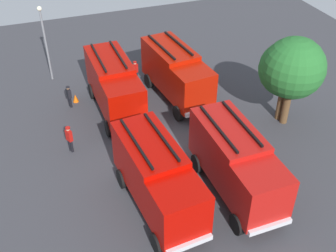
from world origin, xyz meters
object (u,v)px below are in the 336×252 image
object	(u,v)px
fire_truck_0	(114,84)
firefighter_2	(69,96)
tree_0	(287,69)
tree_1	(294,68)
firefighter_0	(69,138)
lamppost	(45,38)
fire_truck_3	(236,162)
traffic_cone_0	(75,98)
fire_truck_2	(176,72)
fire_truck_1	(157,177)
firefighter_1	(135,70)

from	to	relation	value
fire_truck_0	firefighter_2	size ratio (longest dim) A/B	4.35
tree_0	tree_1	world-z (taller)	tree_1
fire_truck_0	tree_0	distance (m)	11.54
firefighter_0	tree_1	xyz separation A→B (m)	(1.84, 14.22, 3.12)
fire_truck_0	lamppost	xyz separation A→B (m)	(-6.11, -3.72, 1.40)
fire_truck_3	lamppost	bearing A→B (deg)	-154.94
fire_truck_3	tree_0	bearing A→B (deg)	129.29
firefighter_2	tree_0	size ratio (longest dim) A/B	0.29
traffic_cone_0	lamppost	size ratio (longest dim) A/B	0.10
fire_truck_2	firefighter_2	size ratio (longest dim) A/B	4.46
fire_truck_3	firefighter_2	distance (m)	13.72
firefighter_0	tree_1	size ratio (longest dim) A/B	0.30
fire_truck_2	firefighter_2	bearing A→B (deg)	-107.20
fire_truck_1	fire_truck_3	bearing A→B (deg)	80.50
fire_truck_2	lamppost	size ratio (longest dim) A/B	1.24
fire_truck_1	firefighter_2	xyz separation A→B (m)	(-11.31, -2.84, -1.22)
lamppost	traffic_cone_0	bearing A→B (deg)	16.66
traffic_cone_0	fire_truck_0	bearing A→B (deg)	49.95
fire_truck_3	tree_1	bearing A→B (deg)	125.99
firefighter_1	traffic_cone_0	xyz separation A→B (m)	(1.30, -4.98, -0.69)
fire_truck_3	firefighter_0	world-z (taller)	fire_truck_3
fire_truck_3	tree_0	world-z (taller)	tree_0
tree_1	fire_truck_3	bearing A→B (deg)	-53.04
firefighter_1	firefighter_0	bearing A→B (deg)	-57.67
fire_truck_3	tree_0	size ratio (longest dim) A/B	1.27
firefighter_2	traffic_cone_0	xyz separation A→B (m)	(-0.52, 0.47, -0.62)
tree_1	lamppost	bearing A→B (deg)	-128.87
fire_truck_2	fire_truck_3	world-z (taller)	same
firefighter_2	lamppost	distance (m)	5.26
firefighter_1	fire_truck_2	bearing A→B (deg)	18.22
fire_truck_0	tree_1	bearing A→B (deg)	62.00
firefighter_0	firefighter_1	bearing A→B (deg)	-159.58
fire_truck_1	tree_1	size ratio (longest dim) A/B	1.19
firefighter_1	tree_0	bearing A→B (deg)	28.32
fire_truck_0	fire_truck_3	size ratio (longest dim) A/B	1.00
fire_truck_3	firefighter_2	size ratio (longest dim) A/B	4.35
tree_0	tree_1	xyz separation A→B (m)	(0.52, 0.09, 0.33)
firefighter_0	firefighter_2	world-z (taller)	firefighter_0
fire_truck_3	traffic_cone_0	xyz separation A→B (m)	(-12.17, -6.70, -1.85)
lamppost	tree_1	bearing A→B (deg)	51.13
fire_truck_1	tree_0	world-z (taller)	tree_0
fire_truck_3	lamppost	world-z (taller)	lamppost
fire_truck_3	firefighter_2	xyz separation A→B (m)	(-11.64, -7.16, -1.22)
fire_truck_0	firefighter_2	distance (m)	3.61
fire_truck_0	fire_truck_2	size ratio (longest dim) A/B	0.97
fire_truck_1	lamppost	distance (m)	16.27
tree_0	tree_1	size ratio (longest dim) A/B	0.92
fire_truck_2	fire_truck_3	bearing A→B (deg)	-9.20
fire_truck_1	tree_0	size ratio (longest dim) A/B	1.29
fire_truck_2	tree_0	bearing A→B (deg)	42.56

